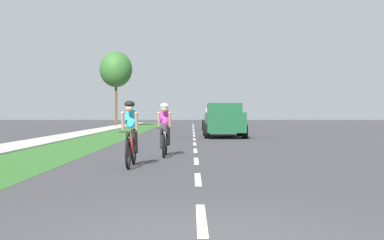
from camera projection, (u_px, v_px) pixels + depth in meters
The scene contains 9 objects.
ground_plane at pixel (192, 138), 24.59m from camera, with size 120.00×120.00×0.00m, color #38383A.
grass_verge at pixel (101, 138), 24.57m from camera, with size 2.68×70.00×0.01m, color #2D6026.
sidewalk_concrete at pixel (58, 138), 24.56m from camera, with size 1.77×70.00×0.10m, color #B2ADA3.
lane_markings_center at pixel (192, 134), 28.59m from camera, with size 0.12×54.30×0.01m.
cyclist_lead at pixel (129, 133), 11.44m from camera, with size 0.42×1.72×1.58m.
cyclist_trailing at pixel (163, 129), 14.21m from camera, with size 0.42×1.72×1.58m.
suv_dark_green at pixel (222, 119), 25.48m from camera, with size 2.15×4.70×1.79m.
pickup_silver at pixel (215, 119), 35.00m from camera, with size 2.22×5.10×1.64m.
street_tree_far at pixel (114, 70), 46.33m from camera, with size 3.13×3.13×7.21m.
Camera 1 is at (-0.11, -4.57, 1.30)m, focal length 44.87 mm.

